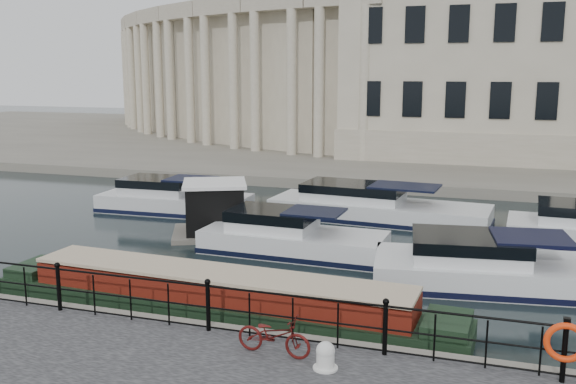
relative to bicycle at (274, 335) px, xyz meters
The scene contains 10 objects.
ground_plane 3.62m from the bicycle, 121.52° to the left, with size 160.00×160.00×0.00m, color black.
far_bank 42.02m from the bicycle, 92.49° to the left, with size 120.00×42.00×0.55m, color #6B665B.
railing 1.97m from the bicycle, 158.38° to the left, with size 24.14×0.14×1.22m.
civic_building 38.27m from the bicycle, 94.28° to the left, with size 53.55×31.84×16.85m.
bicycle is the anchor object (origin of this frame).
mooring_bollard 1.22m from the bicycle, 13.74° to the right, with size 0.50×0.50×0.56m.
life_ring_post 5.61m from the bicycle, ahead, with size 0.78×0.20×1.28m.
narrowboat 3.95m from the bicycle, 131.92° to the left, with size 13.11×2.36×1.48m.
harbour_hut 12.12m from the bicycle, 120.25° to the left, with size 4.08×3.81×2.20m.
cabin_cruisers 11.96m from the bicycle, 89.72° to the left, with size 24.79×11.10×1.99m.
Camera 1 is at (5.97, -14.68, 6.36)m, focal length 40.00 mm.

